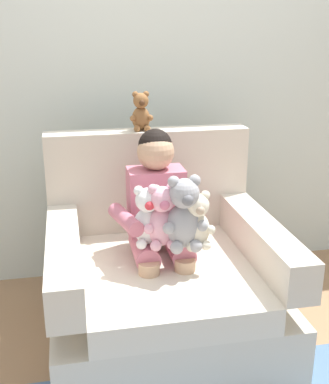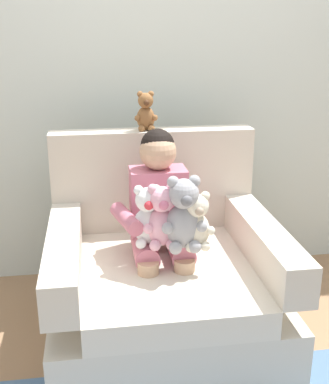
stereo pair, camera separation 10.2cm
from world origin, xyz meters
The scene contains 9 objects.
ground_plane centered at (0.00, 0.00, 0.00)m, with size 8.00×8.00×0.00m, color #936D4C.
back_wall centered at (0.00, 0.81, 1.30)m, with size 6.00×0.10×2.60m, color silver.
armchair centered at (0.00, 0.05, 0.29)m, with size 1.03×0.98×0.94m.
seated_child centered at (-0.01, 0.09, 0.63)m, with size 0.45×0.39×0.82m.
plush_white centered at (-0.08, -0.04, 0.66)m, with size 0.16×0.13×0.27m.
plush_grey centered at (0.06, -0.11, 0.68)m, with size 0.19×0.16×0.33m.
plush_pink centered at (-0.02, -0.07, 0.66)m, with size 0.17×0.14×0.29m.
plush_cream centered at (0.12, -0.11, 0.65)m, with size 0.15×0.12×0.26m.
plush_brown_on_backrest centered at (-0.03, 0.42, 1.03)m, with size 0.12×0.09×0.20m.
Camera 1 is at (-0.40, -2.00, 1.45)m, focal length 46.26 mm.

